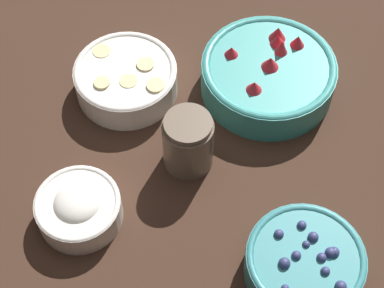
# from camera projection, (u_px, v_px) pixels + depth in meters

# --- Properties ---
(ground_plane) EXTENTS (4.00, 4.00, 0.00)m
(ground_plane) POSITION_uv_depth(u_px,v_px,m) (168.00, 131.00, 1.02)
(ground_plane) COLOR #382319
(bowl_strawberries) EXTENTS (0.22, 0.22, 0.08)m
(bowl_strawberries) POSITION_uv_depth(u_px,v_px,m) (268.00, 73.00, 1.03)
(bowl_strawberries) COLOR teal
(bowl_strawberries) RESTS_ON ground_plane
(bowl_blueberries) EXTENTS (0.16, 0.16, 0.06)m
(bowl_blueberries) POSITION_uv_depth(u_px,v_px,m) (305.00, 263.00, 0.86)
(bowl_blueberries) COLOR teal
(bowl_blueberries) RESTS_ON ground_plane
(bowl_bananas) EXTENTS (0.17, 0.17, 0.05)m
(bowl_bananas) POSITION_uv_depth(u_px,v_px,m) (126.00, 78.00, 1.03)
(bowl_bananas) COLOR silver
(bowl_bananas) RESTS_ON ground_plane
(bowl_cream) EXTENTS (0.12, 0.12, 0.06)m
(bowl_cream) POSITION_uv_depth(u_px,v_px,m) (78.00, 207.00, 0.91)
(bowl_cream) COLOR silver
(bowl_cream) RESTS_ON ground_plane
(jar_chocolate) EXTENTS (0.08, 0.08, 0.10)m
(jar_chocolate) POSITION_uv_depth(u_px,v_px,m) (188.00, 143.00, 0.95)
(jar_chocolate) COLOR brown
(jar_chocolate) RESTS_ON ground_plane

